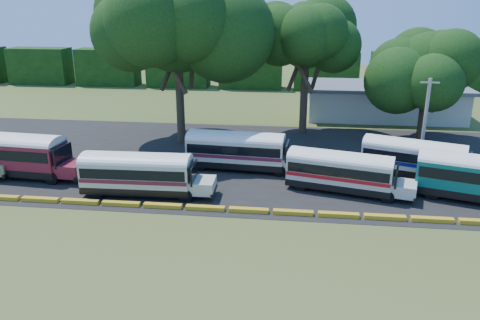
# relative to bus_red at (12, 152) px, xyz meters

# --- Properties ---
(ground) EXTENTS (160.00, 160.00, 0.00)m
(ground) POSITION_rel_bus_red_xyz_m (15.17, -5.64, -2.05)
(ground) COLOR #2E4B19
(ground) RESTS_ON ground
(asphalt_strip) EXTENTS (64.00, 24.00, 0.02)m
(asphalt_strip) POSITION_rel_bus_red_xyz_m (16.17, 6.36, -2.04)
(asphalt_strip) COLOR black
(asphalt_strip) RESTS_ON ground
(curb) EXTENTS (53.70, 0.45, 0.30)m
(curb) POSITION_rel_bus_red_xyz_m (15.17, -4.64, -1.90)
(curb) COLOR gold
(curb) RESTS_ON ground
(terminal_building) EXTENTS (19.00, 9.00, 4.00)m
(terminal_building) POSITION_rel_bus_red_xyz_m (33.17, 24.36, -0.02)
(terminal_building) COLOR beige
(terminal_building) RESTS_ON ground
(treeline_backdrop) EXTENTS (130.00, 4.00, 6.00)m
(treeline_backdrop) POSITION_rel_bus_red_xyz_m (15.17, 42.36, 0.95)
(treeline_backdrop) COLOR black
(treeline_backdrop) RESTS_ON ground
(bus_red) EXTENTS (11.05, 3.50, 3.57)m
(bus_red) POSITION_rel_bus_red_xyz_m (0.00, 0.00, 0.00)
(bus_red) COLOR black
(bus_red) RESTS_ON ground
(bus_cream_west) EXTENTS (9.82, 2.66, 3.21)m
(bus_cream_west) POSITION_rel_bus_red_xyz_m (11.44, -2.55, -0.24)
(bus_cream_west) COLOR black
(bus_cream_west) RESTS_ON ground
(bus_cream_east) EXTENTS (10.13, 3.20, 3.28)m
(bus_cream_east) POSITION_rel_bus_red_xyz_m (17.92, 3.72, -0.20)
(bus_cream_east) COLOR black
(bus_cream_east) RESTS_ON ground
(bus_white_red) EXTENTS (9.65, 4.53, 3.08)m
(bus_white_red) POSITION_rel_bus_red_xyz_m (26.19, -0.15, -0.31)
(bus_white_red) COLOR black
(bus_white_red) RESTS_ON ground
(bus_white_blue) EXTENTS (9.81, 5.44, 3.15)m
(bus_white_blue) POSITION_rel_bus_red_xyz_m (32.28, 3.49, -0.27)
(bus_white_blue) COLOR black
(bus_white_blue) RESTS_ON ground
(tree_west) EXTENTS (12.49, 12.49, 16.17)m
(tree_west) POSITION_rel_bus_red_xyz_m (11.20, 11.13, 9.51)
(tree_west) COLOR #34241A
(tree_west) RESTS_ON ground
(tree_center) EXTENTS (8.96, 8.96, 13.50)m
(tree_center) POSITION_rel_bus_red_xyz_m (23.41, 16.15, 8.09)
(tree_center) COLOR #34241A
(tree_center) RESTS_ON ground
(tree_east) EXTENTS (8.85, 8.85, 10.86)m
(tree_east) POSITION_rel_bus_red_xyz_m (35.33, 14.45, 5.52)
(tree_east) COLOR #34241A
(tree_east) RESTS_ON ground
(utility_pole) EXTENTS (1.60, 0.30, 7.42)m
(utility_pole) POSITION_rel_bus_red_xyz_m (33.79, 7.78, 1.77)
(utility_pole) COLOR gray
(utility_pole) RESTS_ON ground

